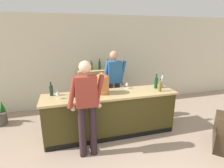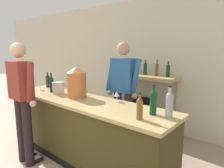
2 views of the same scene
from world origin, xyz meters
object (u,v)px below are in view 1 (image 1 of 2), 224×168
at_px(wine_bottle_chardonnay_pale, 156,82).
at_px(wine_glass_front_left, 58,93).
at_px(ice_bucket_steel, 83,91).
at_px(wine_bottle_port_short, 51,90).
at_px(wine_bottle_burgundy_dark, 74,90).
at_px(wine_bottle_merlot_tall, 162,81).
at_px(person_bartender, 114,83).
at_px(wine_glass_mid_counter, 127,84).
at_px(wine_bottle_cabernet_heavy, 160,86).
at_px(copper_dispenser, 102,83).
at_px(fireplace_stone, 100,87).
at_px(person_customer, 87,106).

height_order(wine_bottle_chardonnay_pale, wine_glass_front_left, wine_bottle_chardonnay_pale).
height_order(ice_bucket_steel, wine_bottle_port_short, wine_bottle_port_short).
bearing_deg(wine_bottle_burgundy_dark, wine_bottle_merlot_tall, 2.86).
bearing_deg(ice_bucket_steel, wine_bottle_merlot_tall, 3.15).
distance_m(person_bartender, wine_glass_mid_counter, 0.45).
bearing_deg(wine_glass_mid_counter, wine_bottle_burgundy_dark, -168.86).
bearing_deg(wine_bottle_cabernet_heavy, wine_bottle_port_short, 171.02).
relative_size(wine_bottle_merlot_tall, wine_glass_mid_counter, 2.32).
height_order(copper_dispenser, ice_bucket_steel, copper_dispenser).
distance_m(wine_bottle_burgundy_dark, wine_bottle_chardonnay_pale, 1.91).
height_order(wine_bottle_burgundy_dark, wine_bottle_port_short, wine_bottle_burgundy_dark).
bearing_deg(person_bartender, fireplace_stone, 99.36).
distance_m(ice_bucket_steel, wine_bottle_cabernet_heavy, 1.69).
distance_m(person_bartender, wine_bottle_merlot_tall, 1.18).
xyz_separation_m(copper_dispenser, wine_bottle_merlot_tall, (1.49, 0.05, -0.08)).
distance_m(wine_bottle_cabernet_heavy, wine_bottle_chardonnay_pale, 0.24).
distance_m(wine_bottle_merlot_tall, wine_bottle_port_short, 2.54).
height_order(fireplace_stone, wine_glass_front_left, fireplace_stone).
bearing_deg(copper_dispenser, wine_glass_mid_counter, 16.71).
xyz_separation_m(person_customer, wine_bottle_burgundy_dark, (-0.18, 0.61, 0.12)).
relative_size(copper_dispenser, wine_bottle_chardonnay_pale, 1.37).
bearing_deg(wine_bottle_cabernet_heavy, ice_bucket_steel, 174.56).
height_order(wine_glass_front_left, wine_glass_mid_counter, wine_glass_front_left).
relative_size(fireplace_stone, wine_glass_front_left, 8.70).
xyz_separation_m(wine_bottle_port_short, wine_bottle_chardonnay_pale, (2.35, -0.13, 0.02)).
xyz_separation_m(wine_bottle_merlot_tall, wine_bottle_chardonnay_pale, (-0.18, -0.03, -0.00)).
height_order(wine_bottle_merlot_tall, wine_bottle_cabernet_heavy, wine_bottle_merlot_tall).
xyz_separation_m(wine_bottle_merlot_tall, wine_bottle_cabernet_heavy, (-0.21, -0.26, -0.03)).
bearing_deg(wine_bottle_cabernet_heavy, wine_bottle_burgundy_dark, 175.14).
height_order(wine_bottle_merlot_tall, wine_bottle_burgundy_dark, wine_bottle_merlot_tall).
bearing_deg(wine_glass_front_left, person_bartender, 26.57).
height_order(copper_dispenser, wine_glass_mid_counter, copper_dispenser).
relative_size(person_bartender, wine_bottle_chardonnay_pale, 5.26).
xyz_separation_m(ice_bucket_steel, wine_bottle_cabernet_heavy, (1.68, -0.16, 0.03)).
bearing_deg(fireplace_stone, person_bartender, -80.64).
xyz_separation_m(fireplace_stone, wine_glass_front_left, (-1.20, -1.66, 0.48)).
relative_size(fireplace_stone, wine_bottle_chardonnay_pale, 4.34).
bearing_deg(copper_dispenser, person_customer, -122.92).
bearing_deg(person_bartender, ice_bucket_steel, -142.66).
xyz_separation_m(fireplace_stone, wine_bottle_chardonnay_pale, (1.03, -1.55, 0.52)).
distance_m(fireplace_stone, person_customer, 2.38).
height_order(copper_dispenser, wine_glass_front_left, copper_dispenser).
distance_m(copper_dispenser, wine_glass_front_left, 0.93).
xyz_separation_m(person_customer, ice_bucket_steel, (0.02, 0.61, 0.07)).
bearing_deg(wine_bottle_port_short, wine_glass_mid_counter, 1.29).
distance_m(wine_bottle_port_short, wine_bottle_chardonnay_pale, 2.36).
xyz_separation_m(person_bartender, copper_dispenser, (-0.44, -0.59, 0.19)).
bearing_deg(wine_glass_front_left, wine_bottle_burgundy_dark, 5.95).
height_order(fireplace_stone, wine_bottle_cabernet_heavy, fireplace_stone).
relative_size(copper_dispenser, wine_bottle_cabernet_heavy, 1.65).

